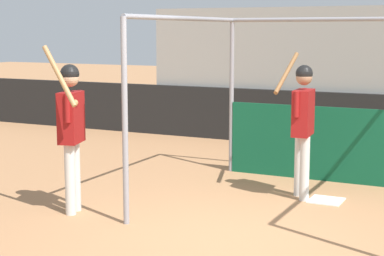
{
  "coord_description": "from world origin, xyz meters",
  "views": [
    {
      "loc": [
        2.58,
        -6.32,
        2.28
      ],
      "look_at": [
        -1.03,
        1.05,
        1.03
      ],
      "focal_mm": 60.0,
      "sensor_mm": 36.0,
      "label": 1
    }
  ],
  "objects": [
    {
      "name": "player_waiting",
      "position": [
        -2.22,
        0.07,
        1.14
      ],
      "size": [
        0.53,
        0.66,
        2.11
      ],
      "rotation": [
        0.0,
        0.0,
        -1.29
      ],
      "color": "silver",
      "rests_on": "ground"
    },
    {
      "name": "ground_plane",
      "position": [
        0.0,
        0.0,
        0.0
      ],
      "size": [
        60.0,
        60.0,
        0.0
      ],
      "primitive_type": "plane",
      "color": "#A8754C"
    },
    {
      "name": "batting_cage",
      "position": [
        0.27,
        2.58,
        1.1
      ],
      "size": [
        3.36,
        3.3,
        2.47
      ],
      "color": "gray",
      "rests_on": "ground"
    },
    {
      "name": "player_batter",
      "position": [
        0.15,
        2.04,
        1.12
      ],
      "size": [
        0.53,
        0.93,
        1.97
      ],
      "rotation": [
        0.0,
        0.0,
        1.66
      ],
      "color": "silver",
      "rests_on": "ground"
    },
    {
      "name": "outfield_wall",
      "position": [
        0.0,
        5.99,
        0.55
      ],
      "size": [
        24.0,
        0.12,
        1.09
      ],
      "color": "black",
      "rests_on": "ground"
    },
    {
      "name": "home_plate",
      "position": [
        0.51,
        2.03,
        0.01
      ],
      "size": [
        0.44,
        0.44,
        0.02
      ],
      "color": "white",
      "rests_on": "ground"
    },
    {
      "name": "bleacher_section",
      "position": [
        0.0,
        7.65,
        1.38
      ],
      "size": [
        8.7,
        3.2,
        2.77
      ],
      "color": "#9E9E99",
      "rests_on": "ground"
    }
  ]
}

